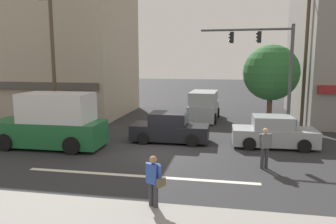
% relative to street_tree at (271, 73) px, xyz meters
% --- Properties ---
extents(ground_plane, '(120.00, 120.00, 0.00)m').
position_rel_street_tree_xyz_m(ground_plane, '(-5.84, -6.47, -3.55)').
color(ground_plane, '#2B2B2D').
extents(lane_marking_stripe, '(9.00, 0.24, 0.01)m').
position_rel_street_tree_xyz_m(lane_marking_stripe, '(-5.84, -9.97, -3.54)').
color(lane_marking_stripe, silver).
rests_on(lane_marking_stripe, ground).
extents(building_left_block, '(13.52, 8.83, 10.04)m').
position_rel_street_tree_xyz_m(building_left_block, '(-17.43, 3.27, 1.47)').
color(building_left_block, tan).
rests_on(building_left_block, ground).
extents(street_tree, '(3.47, 3.47, 5.30)m').
position_rel_street_tree_xyz_m(street_tree, '(0.00, 0.00, 0.00)').
color(street_tree, '#4C3823').
rests_on(street_tree, ground).
extents(utility_pole_near_left, '(1.40, 0.22, 8.34)m').
position_rel_street_tree_xyz_m(utility_pole_near_left, '(-13.21, -2.75, 0.77)').
color(utility_pole_near_left, brown).
rests_on(utility_pole_near_left, ground).
extents(utility_pole_far_right, '(1.40, 0.22, 8.65)m').
position_rel_street_tree_xyz_m(utility_pole_far_right, '(2.19, 0.98, 0.93)').
color(utility_pole_far_right, brown).
rests_on(utility_pole_far_right, ground).
extents(traffic_light_mast, '(4.89, 0.35, 6.20)m').
position_rel_street_tree_xyz_m(traffic_light_mast, '(-0.34, -3.02, 0.63)').
color(traffic_light_mast, '#47474C').
rests_on(traffic_light_mast, ground).
extents(sedan_crossing_leftbound, '(4.15, 1.97, 1.58)m').
position_rel_street_tree_xyz_m(sedan_crossing_leftbound, '(-0.29, -4.63, -2.84)').
color(sedan_crossing_leftbound, '#999EA3').
rests_on(sedan_crossing_leftbound, ground).
extents(van_crossing_rightbound, '(2.18, 4.67, 2.11)m').
position_rel_street_tree_xyz_m(van_crossing_rightbound, '(-4.32, 2.29, -2.54)').
color(van_crossing_rightbound, '#999EA3').
rests_on(van_crossing_rightbound, ground).
extents(box_truck_crossing_center, '(5.61, 2.27, 2.75)m').
position_rel_street_tree_xyz_m(box_truck_crossing_center, '(-11.20, -6.78, -2.30)').
color(box_truck_crossing_center, '#1E6033').
rests_on(box_truck_crossing_center, ground).
extents(sedan_waiting_far, '(4.10, 1.88, 1.58)m').
position_rel_street_tree_xyz_m(sedan_waiting_far, '(-5.62, -4.53, -2.84)').
color(sedan_waiting_far, black).
rests_on(sedan_waiting_far, ground).
extents(pedestrian_foreground_with_bag, '(0.64, 0.52, 1.67)m').
position_rel_street_tree_xyz_m(pedestrian_foreground_with_bag, '(-4.60, -12.73, -2.60)').
color(pedestrian_foreground_with_bag, '#333338').
rests_on(pedestrian_foreground_with_bag, ground).
extents(pedestrian_mid_crossing, '(0.54, 0.33, 1.67)m').
position_rel_street_tree_xyz_m(pedestrian_mid_crossing, '(-1.08, -8.19, -2.60)').
color(pedestrian_mid_crossing, '#333338').
rests_on(pedestrian_mid_crossing, ground).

